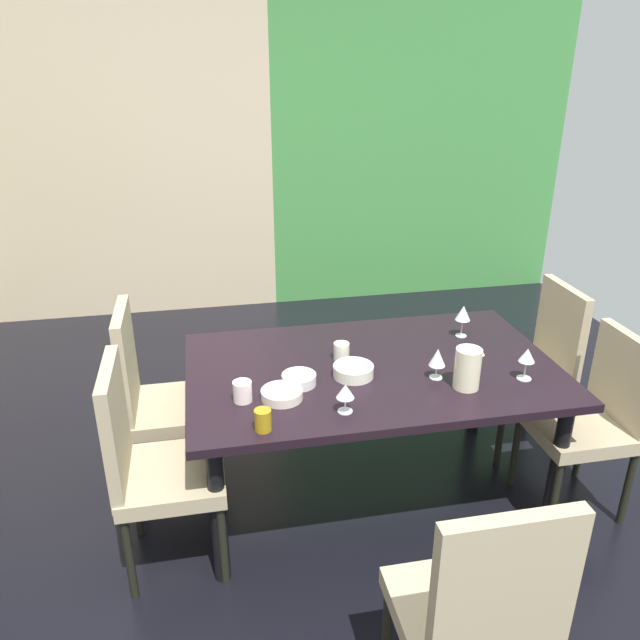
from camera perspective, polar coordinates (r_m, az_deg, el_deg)
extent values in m
cube|color=black|center=(3.37, -1.22, -15.65)|extent=(5.63, 5.55, 0.02)
cube|color=beige|center=(5.43, -20.87, 13.10)|extent=(3.01, 0.10, 2.55)
cube|color=#448F45|center=(5.70, 9.16, 14.73)|extent=(2.62, 0.10, 2.55)
cube|color=black|center=(2.99, 4.80, -4.55)|extent=(1.74, 1.06, 0.04)
cylinder|color=black|center=(3.45, -9.98, -7.75)|extent=(0.07, 0.07, 0.70)
cylinder|color=black|center=(3.77, 14.22, -5.25)|extent=(0.07, 0.07, 0.70)
cylinder|color=black|center=(2.74, -9.30, -17.03)|extent=(0.07, 0.07, 0.70)
cylinder|color=black|center=(3.14, 20.86, -12.57)|extent=(0.07, 0.07, 0.70)
cube|color=tan|center=(2.81, -13.36, -13.70)|extent=(0.44, 0.44, 0.07)
cube|color=tan|center=(2.68, -18.22, -9.31)|extent=(0.05, 0.42, 0.54)
cylinder|color=black|center=(3.10, -9.25, -14.89)|extent=(0.04, 0.04, 0.41)
cylinder|color=black|center=(2.81, -8.86, -19.66)|extent=(0.04, 0.04, 0.41)
cylinder|color=black|center=(3.12, -16.47, -15.34)|extent=(0.04, 0.04, 0.41)
cylinder|color=black|center=(2.84, -17.03, -20.10)|extent=(0.04, 0.04, 0.41)
cube|color=tan|center=(2.26, 13.05, -24.89)|extent=(0.44, 0.44, 0.07)
cube|color=tan|center=(1.94, 16.42, -23.36)|extent=(0.42, 0.05, 0.57)
cylinder|color=black|center=(2.51, 6.14, -26.37)|extent=(0.04, 0.04, 0.41)
cylinder|color=black|center=(2.61, 14.92, -24.48)|extent=(0.04, 0.04, 0.41)
cube|color=tan|center=(3.68, 17.93, -4.72)|extent=(0.44, 0.44, 0.07)
cube|color=tan|center=(3.67, 21.16, -0.85)|extent=(0.05, 0.42, 0.51)
cylinder|color=black|center=(3.57, 16.16, -9.86)|extent=(0.04, 0.04, 0.41)
cylinder|color=black|center=(3.86, 13.68, -6.90)|extent=(0.04, 0.04, 0.41)
cylinder|color=black|center=(3.75, 21.41, -8.94)|extent=(0.04, 0.04, 0.41)
cylinder|color=black|center=(4.03, 18.64, -6.19)|extent=(0.04, 0.04, 0.41)
cube|color=tan|center=(3.28, 22.42, -9.07)|extent=(0.44, 0.44, 0.07)
cube|color=tan|center=(3.28, 25.99, -5.02)|extent=(0.05, 0.42, 0.47)
cylinder|color=black|center=(3.20, 20.63, -15.01)|extent=(0.04, 0.04, 0.41)
cylinder|color=black|center=(3.45, 17.42, -11.33)|extent=(0.04, 0.04, 0.41)
cylinder|color=black|center=(3.39, 26.28, -13.60)|extent=(0.04, 0.04, 0.41)
cylinder|color=black|center=(3.64, 22.80, -10.28)|extent=(0.04, 0.04, 0.41)
cube|color=tan|center=(3.27, -13.18, -7.93)|extent=(0.44, 0.44, 0.07)
cube|color=tan|center=(3.15, -17.27, -3.84)|extent=(0.05, 0.42, 0.56)
cylinder|color=black|center=(3.55, -9.68, -9.44)|extent=(0.04, 0.04, 0.41)
cylinder|color=black|center=(3.24, -9.40, -13.05)|extent=(0.04, 0.04, 0.41)
cylinder|color=black|center=(3.57, -15.86, -9.86)|extent=(0.04, 0.04, 0.41)
cylinder|color=black|center=(3.26, -16.26, -13.49)|extent=(0.04, 0.04, 0.41)
cylinder|color=silver|center=(2.61, 2.30, -8.32)|extent=(0.06, 0.06, 0.00)
cylinder|color=silver|center=(2.60, 2.31, -7.69)|extent=(0.01, 0.01, 0.06)
cone|color=silver|center=(2.57, 2.34, -6.50)|extent=(0.08, 0.08, 0.06)
cylinder|color=silver|center=(3.35, 12.76, -1.40)|extent=(0.06, 0.06, 0.00)
cylinder|color=silver|center=(3.33, 12.83, -0.68)|extent=(0.01, 0.01, 0.09)
cone|color=silver|center=(3.30, 12.96, 0.64)|extent=(0.08, 0.08, 0.08)
cylinder|color=silver|center=(3.00, 18.14, -5.09)|extent=(0.07, 0.07, 0.00)
cylinder|color=silver|center=(2.98, 18.25, -4.34)|extent=(0.01, 0.01, 0.09)
cone|color=silver|center=(2.95, 18.43, -3.06)|extent=(0.07, 0.07, 0.06)
cylinder|color=silver|center=(2.91, 10.54, -5.17)|extent=(0.06, 0.06, 0.00)
cylinder|color=silver|center=(2.90, 10.59, -4.62)|extent=(0.01, 0.01, 0.06)
cone|color=silver|center=(2.87, 10.70, -3.36)|extent=(0.08, 0.08, 0.08)
cylinder|color=silver|center=(2.70, -3.51, -6.79)|extent=(0.18, 0.18, 0.04)
cylinder|color=silver|center=(2.87, 3.06, -4.66)|extent=(0.19, 0.19, 0.05)
cylinder|color=silver|center=(2.80, -1.94, -5.44)|extent=(0.15, 0.15, 0.05)
cylinder|color=#A78018|center=(2.49, -5.24, -9.10)|extent=(0.07, 0.07, 0.09)
cylinder|color=silver|center=(3.01, 1.97, -2.86)|extent=(0.08, 0.08, 0.08)
cylinder|color=white|center=(2.69, -7.10, -6.50)|extent=(0.08, 0.08, 0.09)
cylinder|color=beige|center=(2.82, 13.33, -4.33)|extent=(0.12, 0.12, 0.19)
cone|color=beige|center=(2.81, 14.45, -2.79)|extent=(0.04, 0.04, 0.03)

